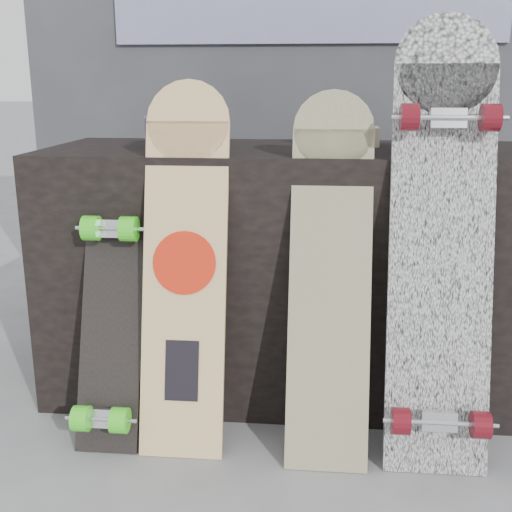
# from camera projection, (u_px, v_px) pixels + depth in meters

# --- Properties ---
(ground) EXTENTS (60.00, 60.00, 0.00)m
(ground) POSITION_uv_depth(u_px,v_px,m) (291.00, 463.00, 1.74)
(ground) COLOR slate
(ground) RESTS_ON ground
(vendor_table) EXTENTS (1.60, 0.60, 0.80)m
(vendor_table) POSITION_uv_depth(u_px,v_px,m) (299.00, 270.00, 2.11)
(vendor_table) COLOR black
(vendor_table) RESTS_ON ground
(booth) EXTENTS (2.40, 0.22, 2.20)m
(booth) POSITION_uv_depth(u_px,v_px,m) (308.00, 57.00, 2.74)
(booth) COLOR #36373C
(booth) RESTS_ON ground
(merch_box_purple) EXTENTS (0.18, 0.12, 0.10)m
(merch_box_purple) POSITION_uv_depth(u_px,v_px,m) (178.00, 131.00, 2.01)
(merch_box_purple) COLOR #453165
(merch_box_purple) RESTS_ON vendor_table
(merch_box_small) EXTENTS (0.14, 0.14, 0.12)m
(merch_box_small) POSITION_uv_depth(u_px,v_px,m) (424.00, 131.00, 1.91)
(merch_box_small) COLOR #453165
(merch_box_small) RESTS_ON vendor_table
(merch_box_flat) EXTENTS (0.22, 0.10, 0.06)m
(merch_box_flat) POSITION_uv_depth(u_px,v_px,m) (344.00, 136.00, 2.07)
(merch_box_flat) COLOR #D1B78C
(merch_box_flat) RESTS_ON vendor_table
(longboard_geisha) EXTENTS (0.23, 0.28, 1.01)m
(longboard_geisha) POSITION_uv_depth(u_px,v_px,m) (185.00, 258.00, 1.76)
(longboard_geisha) COLOR beige
(longboard_geisha) RESTS_ON ground
(longboard_celtic) EXTENTS (0.22, 0.33, 0.98)m
(longboard_celtic) POSITION_uv_depth(u_px,v_px,m) (330.00, 265.00, 1.73)
(longboard_celtic) COLOR beige
(longboard_celtic) RESTS_ON ground
(longboard_cascadia) EXTENTS (0.27, 0.36, 1.18)m
(longboard_cascadia) POSITION_uv_depth(u_px,v_px,m) (442.00, 235.00, 1.67)
(longboard_cascadia) COLOR white
(longboard_cascadia) RESTS_ON ground
(skateboard_dark) EXTENTS (0.18, 0.34, 0.77)m
(skateboard_dark) POSITION_uv_depth(u_px,v_px,m) (111.00, 306.00, 1.80)
(skateboard_dark) COLOR black
(skateboard_dark) RESTS_ON ground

